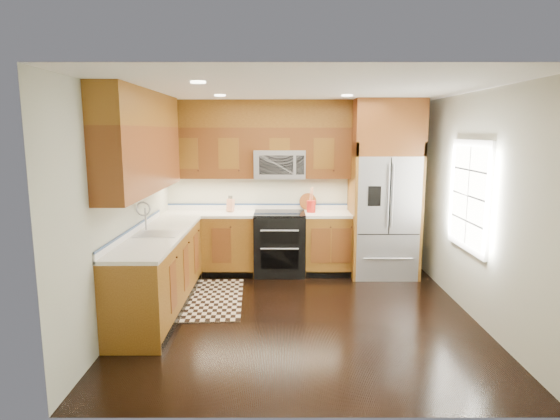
{
  "coord_description": "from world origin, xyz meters",
  "views": [
    {
      "loc": [
        -0.25,
        -5.23,
        2.14
      ],
      "look_at": [
        -0.25,
        0.6,
        1.16
      ],
      "focal_mm": 30.0,
      "sensor_mm": 36.0,
      "label": 1
    }
  ],
  "objects_px": {
    "range": "(280,243)",
    "rug": "(206,299)",
    "knife_block": "(231,205)",
    "refrigerator": "(384,189)",
    "utensil_crock": "(311,204)"
  },
  "relations": [
    {
      "from": "knife_block",
      "to": "utensil_crock",
      "type": "distance_m",
      "value": 1.22
    },
    {
      "from": "range",
      "to": "rug",
      "type": "xyz_separation_m",
      "value": [
        -0.95,
        -1.12,
        -0.46
      ]
    },
    {
      "from": "refrigerator",
      "to": "knife_block",
      "type": "distance_m",
      "value": 2.32
    },
    {
      "from": "range",
      "to": "utensil_crock",
      "type": "bearing_deg",
      "value": 5.58
    },
    {
      "from": "knife_block",
      "to": "rug",
      "type": "bearing_deg",
      "value": -99.44
    },
    {
      "from": "range",
      "to": "refrigerator",
      "type": "xyz_separation_m",
      "value": [
        1.55,
        -0.04,
        0.83
      ]
    },
    {
      "from": "rug",
      "to": "knife_block",
      "type": "relative_size",
      "value": 6.26
    },
    {
      "from": "refrigerator",
      "to": "range",
      "type": "bearing_deg",
      "value": 178.6
    },
    {
      "from": "utensil_crock",
      "to": "refrigerator",
      "type": "bearing_deg",
      "value": -4.48
    },
    {
      "from": "range",
      "to": "refrigerator",
      "type": "relative_size",
      "value": 0.36
    },
    {
      "from": "rug",
      "to": "knife_block",
      "type": "distance_m",
      "value": 1.62
    },
    {
      "from": "knife_block",
      "to": "range",
      "type": "bearing_deg",
      "value": -8.3
    },
    {
      "from": "rug",
      "to": "utensil_crock",
      "type": "xyz_separation_m",
      "value": [
        1.42,
        1.16,
        1.06
      ]
    },
    {
      "from": "utensil_crock",
      "to": "range",
      "type": "bearing_deg",
      "value": -174.42
    },
    {
      "from": "range",
      "to": "rug",
      "type": "height_order",
      "value": "range"
    }
  ]
}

